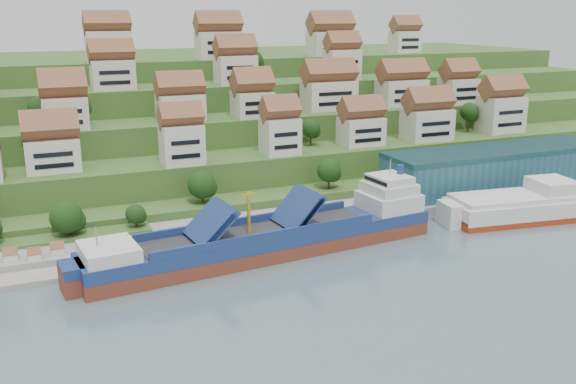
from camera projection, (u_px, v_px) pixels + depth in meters
name	position (u px, v px, depth m)	size (l,w,h in m)	color
ground	(345.00, 244.00, 129.25)	(300.00, 300.00, 0.00)	slate
quay	(391.00, 207.00, 149.76)	(180.00, 14.00, 2.20)	gray
pebble_beach	(35.00, 263.00, 117.95)	(45.00, 20.00, 1.00)	gray
hillside	(203.00, 117.00, 218.10)	(260.00, 128.00, 31.00)	#2D4C1E
hillside_village	(242.00, 92.00, 175.40)	(159.17, 61.80, 28.78)	beige
hillside_trees	(219.00, 132.00, 158.31)	(139.23, 62.75, 31.33)	#1B3E14
warehouse	(497.00, 167.00, 161.90)	(60.00, 15.00, 10.00)	#245262
flagpole	(397.00, 190.00, 143.05)	(1.28, 0.16, 8.00)	gray
beach_huts	(23.00, 259.00, 115.66)	(14.40, 3.70, 2.20)	white
cargo_ship	(275.00, 238.00, 123.63)	(71.01, 17.45, 15.49)	brown
second_ship	(522.00, 207.00, 144.15)	(33.91, 16.26, 9.46)	maroon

